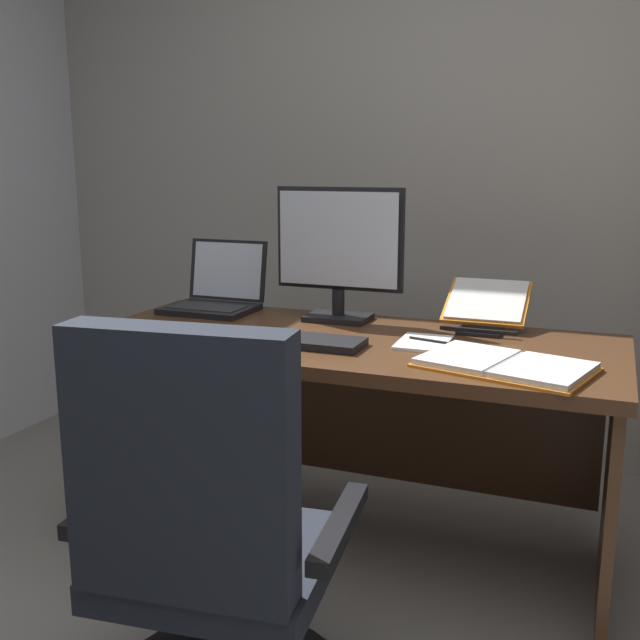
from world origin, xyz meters
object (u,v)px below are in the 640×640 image
office_chair (209,566)px  keyboard (296,340)px  desk (354,392)px  notepad (423,343)px  monitor (339,254)px  pen (430,340)px  laptop (216,296)px  computer_mouse (210,330)px  reading_stand_with_book (486,306)px  open_binder (505,365)px

office_chair → keyboard: 0.81m
desk → notepad: size_ratio=8.09×
monitor → pen: monitor is taller
notepad → desk: bearing=163.0°
office_chair → desk: bearing=82.5°
laptop → keyboard: size_ratio=0.77×
computer_mouse → pen: bearing=11.6°
desk → reading_stand_with_book: reading_stand_with_book is taller
desk → notepad: 0.33m
keyboard → computer_mouse: 0.30m
office_chair → laptop: bearing=111.8°
keyboard → reading_stand_with_book: 0.68m
laptop → open_binder: 1.21m
desk → office_chair: bearing=-91.1°
computer_mouse → open_binder: 0.94m
laptop → computer_mouse: (0.20, -0.38, -0.03)m
monitor → open_binder: size_ratio=0.93×
pen → monitor: bearing=148.1°
desk → laptop: laptop is taller
computer_mouse → notepad: bearing=12.0°
computer_mouse → open_binder: size_ratio=0.21×
open_binder → pen: size_ratio=3.59×
office_chair → pen: office_chair is taller
office_chair → pen: (0.29, 0.87, 0.35)m
monitor → pen: 0.50m
keyboard → computer_mouse: computer_mouse is taller
office_chair → notepad: bearing=66.5°
desk → notepad: notepad is taller
laptop → pen: 0.92m
computer_mouse → laptop: bearing=117.0°
computer_mouse → desk: bearing=27.5°
computer_mouse → reading_stand_with_book: 0.92m
desk → reading_stand_with_book: size_ratio=5.76×
office_chair → open_binder: (0.54, 0.67, 0.35)m
laptop → pen: bearing=-15.5°
open_binder → monitor: bearing=160.9°
laptop → notepad: 0.90m
computer_mouse → notepad: 0.68m
desk → keyboard: (-0.12, -0.22, 0.22)m
open_binder → office_chair: bearing=-113.5°
open_binder → pen: (-0.25, 0.19, 0.00)m
monitor → desk: bearing=-54.6°
keyboard → open_binder: same height
open_binder → notepad: size_ratio=2.39×
reading_stand_with_book → open_binder: reading_stand_with_book is taller
monitor → reading_stand_with_book: monitor is taller
monitor → reading_stand_with_book: (0.50, 0.07, -0.16)m
notepad → pen: 0.02m
reading_stand_with_book → monitor: bearing=-171.9°
laptop → keyboard: laptop is taller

